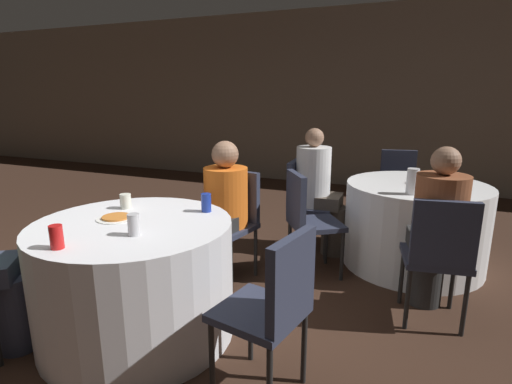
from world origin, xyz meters
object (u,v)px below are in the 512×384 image
chair_far_west (303,197)px  chair_far_south (439,250)px  pizza_plate_near (116,218)px  soda_can_blue (206,203)px  person_white_shirt (320,192)px  bottle_far (413,181)px  soda_can_red (56,237)px  person_floral_shirt (435,233)px  chair_near_east (275,301)px  chair_near_north (233,214)px  soda_can_silver (134,225)px  chair_far_southwest (306,214)px  person_orange_shirt (221,212)px  chair_far_north (398,182)px  table_far (414,225)px  table_near (136,279)px

chair_far_west → chair_far_south: bearing=48.5°
pizza_plate_near → soda_can_blue: 0.57m
person_white_shirt → bottle_far: person_white_shirt is taller
soda_can_red → chair_far_south: bearing=34.8°
chair_far_south → bottle_far: bottle_far is taller
chair_far_west → person_floral_shirt: 1.40m
chair_near_east → chair_near_north: size_ratio=1.00×
person_white_shirt → soda_can_silver: 2.03m
chair_far_southwest → pizza_plate_near: bearing=-71.6°
chair_near_east → soda_can_blue: chair_near_east is taller
person_white_shirt → soda_can_silver: bearing=-18.6°
chair_far_south → person_orange_shirt: 1.58m
chair_far_south → chair_far_north: size_ratio=1.00×
pizza_plate_near → person_orange_shirt: bearing=69.1°
person_floral_shirt → table_far: bearing=90.0°
pizza_plate_near → soda_can_red: size_ratio=1.95×
soda_can_blue → soda_can_silver: 0.57m
chair_near_north → person_orange_shirt: size_ratio=0.77×
bottle_far → person_white_shirt: bearing=155.1°
chair_far_north → bottle_far: (0.16, -1.39, 0.31)m
person_floral_shirt → soda_can_blue: (-1.42, -0.57, 0.20)m
table_near → soda_can_silver: bearing=-47.2°
soda_can_blue → chair_near_north: bearing=99.5°
soda_can_red → soda_can_silver: 0.38m
table_near → chair_near_north: size_ratio=1.37×
chair_far_south → chair_far_north: 2.02m
chair_near_east → person_floral_shirt: person_floral_shirt is taller
chair_near_north → soda_can_silver: (-0.04, -1.16, 0.27)m
soda_can_silver → chair_far_north: bearing=67.3°
chair_far_south → soda_can_red: bearing=-154.0°
person_floral_shirt → chair_near_east: bearing=-131.0°
bottle_far → soda_can_blue: bearing=-140.8°
table_near → soda_can_red: 0.64m
table_far → person_orange_shirt: 1.72m
chair_far_south → person_white_shirt: size_ratio=0.74×
chair_far_south → bottle_far: 0.70m
table_near → table_far: bearing=48.3°
chair_near_east → chair_far_north: same height
soda_can_red → bottle_far: size_ratio=0.60×
table_far → soda_can_blue: size_ratio=9.82×
person_floral_shirt → bottle_far: (-0.17, 0.44, 0.24)m
table_far → soda_can_silver: size_ratio=9.82×
chair_far_south → soda_can_blue: bearing=-172.8°
soda_can_blue → pizza_plate_near: bearing=-141.8°
soda_can_silver → bottle_far: 2.09m
chair_far_north → soda_can_red: (-1.46, -3.25, 0.27)m
person_orange_shirt → soda_can_blue: bearing=117.7°
table_near → person_orange_shirt: (0.17, 0.84, 0.22)m
person_white_shirt → bottle_far: 0.92m
chair_far_south → chair_far_west: 1.51m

